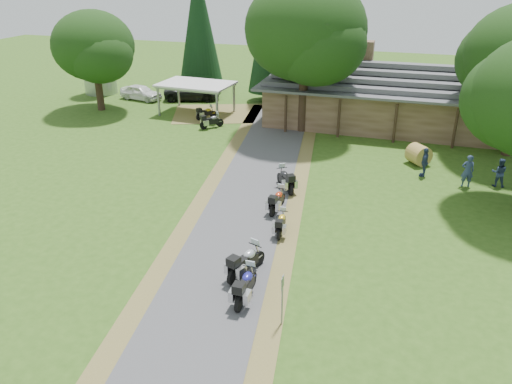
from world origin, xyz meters
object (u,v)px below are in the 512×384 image
(car_dark_suv, at_px, (192,88))
(silo, at_px, (98,61))
(motorcycle_row_c, at_px, (281,222))
(hay_bale, at_px, (419,155))
(lodge, at_px, (400,94))
(carport, at_px, (197,98))
(motorcycle_row_d, at_px, (277,199))
(car_white_sedan, at_px, (141,90))
(motorcycle_row_b, at_px, (246,260))
(motorcycle_carport_a, at_px, (206,112))
(motorcycle_carport_b, at_px, (212,120))
(motorcycle_row_e, at_px, (285,178))
(motorcycle_row_a, at_px, (246,284))

(car_dark_suv, bearing_deg, silo, 72.95)
(silo, bearing_deg, motorcycle_row_c, -42.27)
(hay_bale, bearing_deg, lodge, 101.77)
(silo, relative_size, motorcycle_row_c, 3.78)
(car_dark_suv, bearing_deg, carport, -169.43)
(silo, height_order, motorcycle_row_d, silo)
(carport, xyz_separation_m, car_white_sedan, (-6.91, 2.75, -0.43))
(motorcycle_row_b, bearing_deg, car_white_sedan, 56.74)
(motorcycle_carport_a, bearing_deg, motorcycle_row_c, -111.28)
(silo, height_order, motorcycle_carport_b, silo)
(motorcycle_carport_b, bearing_deg, car_dark_suv, 74.95)
(lodge, xyz_separation_m, motorcycle_row_e, (-5.42, -14.73, -1.77))
(lodge, bearing_deg, motorcycle_row_a, -99.89)
(carport, distance_m, car_white_sedan, 7.45)
(motorcycle_carport_b, relative_size, hay_bale, 1.39)
(car_dark_suv, distance_m, motorcycle_row_a, 31.01)
(carport, distance_m, motorcycle_row_d, 19.36)
(lodge, distance_m, motorcycle_row_b, 24.06)
(carport, height_order, hay_bale, carport)
(silo, relative_size, motorcycle_carport_b, 3.50)
(carport, distance_m, motorcycle_row_b, 24.70)
(silo, relative_size, motorcycle_row_d, 3.37)
(lodge, xyz_separation_m, carport, (-16.47, -1.71, -1.15))
(motorcycle_row_c, bearing_deg, motorcycle_row_d, 13.82)
(car_white_sedan, bearing_deg, lodge, -81.88)
(lodge, bearing_deg, car_dark_suv, 172.61)
(silo, distance_m, car_white_sedan, 5.66)
(motorcycle_row_a, height_order, motorcycle_carport_a, motorcycle_row_a)
(motorcycle_row_b, relative_size, motorcycle_carport_a, 1.24)
(carport, height_order, motorcycle_row_d, carport)
(motorcycle_row_b, height_order, motorcycle_carport_a, motorcycle_row_b)
(lodge, bearing_deg, motorcycle_row_c, -102.56)
(motorcycle_row_b, relative_size, motorcycle_row_e, 1.04)
(car_white_sedan, relative_size, motorcycle_row_c, 3.16)
(motorcycle_row_a, height_order, motorcycle_row_b, motorcycle_row_b)
(motorcycle_row_a, bearing_deg, motorcycle_carport_a, 26.65)
(car_dark_suv, bearing_deg, motorcycle_row_a, -170.68)
(motorcycle_carport_a, bearing_deg, motorcycle_row_d, -109.48)
(motorcycle_row_a, distance_m, motorcycle_carport_a, 24.47)
(motorcycle_carport_a, bearing_deg, motorcycle_row_b, -117.54)
(motorcycle_carport_a, bearing_deg, hay_bale, -71.66)
(lodge, bearing_deg, motorcycle_carport_b, -159.46)
(carport, relative_size, car_white_sedan, 1.15)
(carport, relative_size, motorcycle_row_b, 2.89)
(lodge, xyz_separation_m, motorcycle_row_b, (-4.85, -23.51, -1.74))
(carport, bearing_deg, hay_bale, -16.22)
(car_white_sedan, distance_m, motorcycle_row_d, 25.93)
(motorcycle_row_e, bearing_deg, motorcycle_row_b, 148.14)
(silo, height_order, motorcycle_row_b, silo)
(car_white_sedan, relative_size, motorcycle_row_b, 2.53)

